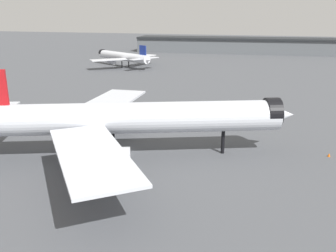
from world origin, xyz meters
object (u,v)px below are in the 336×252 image
baggage_cart_trailing (108,106)px  traffic_cone_wingtip (329,155)px  airliner_far_taxiway (123,57)px  airliner_near_gate (124,119)px

baggage_cart_trailing → traffic_cone_wingtip: bearing=104.2°
airliner_far_taxiway → baggage_cart_trailing: bearing=140.8°
airliner_far_taxiway → baggage_cart_trailing: (33.10, -85.32, -4.52)m
airliner_near_gate → airliner_far_taxiway: airliner_near_gate is taller
airliner_near_gate → airliner_far_taxiway: size_ratio=1.55×
baggage_cart_trailing → airliner_near_gate: bearing=65.3°
airliner_near_gate → baggage_cart_trailing: size_ratio=22.89×
airliner_near_gate → airliner_far_taxiway: bearing=92.6°
airliner_near_gate → baggage_cart_trailing: (-20.34, 33.41, -6.84)m
airliner_near_gate → airliner_far_taxiway: (-53.44, 118.73, -2.32)m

